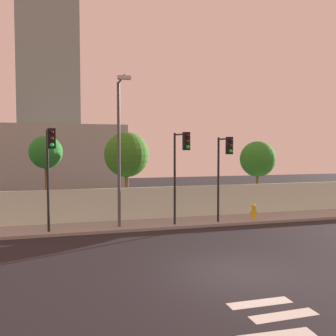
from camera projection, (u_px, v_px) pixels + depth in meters
The scene contains 14 objects.
ground_plane at pixel (238, 273), 12.59m from camera, with size 80.00×80.00×0.00m, color black.
sidewalk at pixel (170, 223), 20.46m from camera, with size 36.00×2.40×0.15m, color gray.
perimeter_wall at pixel (164, 202), 21.65m from camera, with size 36.00×0.18×1.80m, color silver.
crosswalk_marking at pixel (294, 333), 8.47m from camera, with size 2.56×3.86×0.01m.
traffic_light_left at pixel (224, 161), 19.87m from camera, with size 0.43×1.22×4.61m.
traffic_light_center at pixel (181, 158), 19.11m from camera, with size 0.50×1.40×4.82m.
traffic_light_right at pixel (50, 158), 17.22m from camera, with size 0.47×1.69×4.90m.
street_lamp_curbside at pixel (120, 142), 18.71m from camera, with size 0.61×2.33×7.34m.
fire_hydrant at pixel (254, 211), 21.27m from camera, with size 0.44×0.26×0.86m.
roadside_tree_midleft at pixel (46, 153), 20.99m from camera, with size 1.85×1.85×4.87m.
roadside_tree_midright at pixel (127, 155), 22.25m from camera, with size 2.67×2.67×5.12m.
roadside_tree_rightmost at pixel (258, 159), 24.66m from camera, with size 2.34×2.34×4.63m.
low_building_distant at pixel (59, 160), 33.36m from camera, with size 11.45×6.00×6.16m, color #969696.
tower_on_skyline at pixel (49, 70), 44.07m from camera, with size 6.88×5.00×26.55m, color gray.
Camera 1 is at (-5.68, -11.25, 4.19)m, focal length 40.17 mm.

